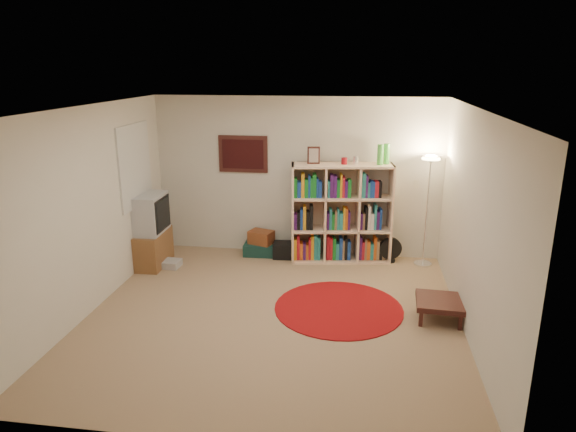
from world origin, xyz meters
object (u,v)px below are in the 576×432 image
(suitcase, at_px, (263,249))
(side_table, at_px, (440,303))
(bookshelf, at_px, (340,215))
(floor_lamp, at_px, (430,174))
(floor_fan, at_px, (390,250))
(tv_stand, at_px, (147,231))

(suitcase, height_order, side_table, side_table)
(bookshelf, height_order, floor_lamp, bookshelf)
(bookshelf, distance_m, suitcase, 1.39)
(side_table, bearing_deg, floor_fan, 105.42)
(floor_fan, xyz_separation_m, suitcase, (-2.02, 0.05, -0.11))
(floor_fan, height_order, tv_stand, tv_stand)
(floor_fan, relative_size, tv_stand, 0.36)
(floor_fan, distance_m, suitcase, 2.03)
(floor_lamp, xyz_separation_m, floor_fan, (-0.50, 0.04, -1.21))
(tv_stand, bearing_deg, bookshelf, 11.53)
(suitcase, xyz_separation_m, side_table, (2.53, -1.86, 0.12))
(floor_fan, distance_m, side_table, 1.89)
(floor_fan, bearing_deg, tv_stand, 177.78)
(floor_lamp, relative_size, side_table, 2.90)
(tv_stand, bearing_deg, floor_fan, 9.02)
(floor_lamp, relative_size, floor_fan, 4.29)
(floor_lamp, height_order, tv_stand, floor_lamp)
(tv_stand, bearing_deg, side_table, -16.68)
(floor_lamp, distance_m, side_table, 2.14)
(bookshelf, relative_size, floor_fan, 4.61)
(suitcase, bearing_deg, tv_stand, -158.93)
(bookshelf, bearing_deg, floor_fan, -7.48)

